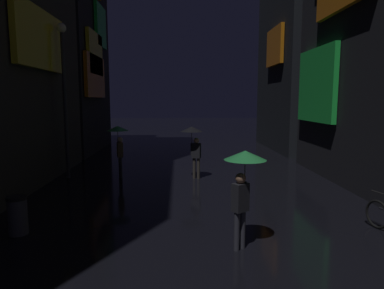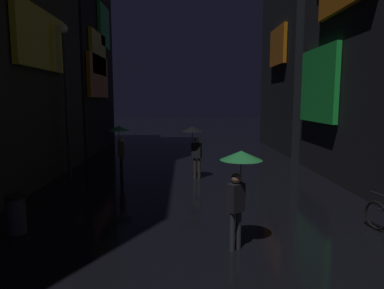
{
  "view_description": "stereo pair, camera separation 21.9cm",
  "coord_description": "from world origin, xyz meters",
  "px_view_note": "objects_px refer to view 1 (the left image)",
  "views": [
    {
      "loc": [
        -0.47,
        -0.12,
        3.19
      ],
      "look_at": [
        0.0,
        11.89,
        1.61
      ],
      "focal_mm": 32.0,
      "sensor_mm": 36.0,
      "label": 1
    },
    {
      "loc": [
        -0.25,
        -0.13,
        3.19
      ],
      "look_at": [
        0.0,
        11.89,
        1.61
      ],
      "focal_mm": 32.0,
      "sensor_mm": 36.0,
      "label": 2
    }
  ],
  "objects_px": {
    "streetlamp_left_far": "(64,85)",
    "trash_bin": "(18,215)",
    "pedestrian_foreground_left_green": "(118,137)",
    "pedestrian_foreground_right_black": "(193,138)",
    "pedestrian_near_crossing_green": "(244,172)"
  },
  "relations": [
    {
      "from": "pedestrian_foreground_right_black",
      "to": "streetlamp_left_far",
      "type": "height_order",
      "value": "streetlamp_left_far"
    },
    {
      "from": "pedestrian_foreground_left_green",
      "to": "pedestrian_near_crossing_green",
      "type": "bearing_deg",
      "value": -61.28
    },
    {
      "from": "streetlamp_left_far",
      "to": "pedestrian_near_crossing_green",
      "type": "bearing_deg",
      "value": -49.42
    },
    {
      "from": "streetlamp_left_far",
      "to": "trash_bin",
      "type": "distance_m",
      "value": 6.85
    },
    {
      "from": "pedestrian_foreground_right_black",
      "to": "trash_bin",
      "type": "xyz_separation_m",
      "value": [
        -4.41,
        -5.65,
        -1.2
      ]
    },
    {
      "from": "pedestrian_foreground_right_black",
      "to": "trash_bin",
      "type": "height_order",
      "value": "pedestrian_foreground_right_black"
    },
    {
      "from": "streetlamp_left_far",
      "to": "pedestrian_foreground_left_green",
      "type": "bearing_deg",
      "value": 3.54
    },
    {
      "from": "pedestrian_foreground_right_black",
      "to": "pedestrian_foreground_left_green",
      "type": "bearing_deg",
      "value": 172.0
    },
    {
      "from": "pedestrian_near_crossing_green",
      "to": "pedestrian_foreground_left_green",
      "type": "height_order",
      "value": "same"
    },
    {
      "from": "pedestrian_near_crossing_green",
      "to": "pedestrian_foreground_right_black",
      "type": "xyz_separation_m",
      "value": [
        -0.79,
        6.58,
        0.0
      ]
    },
    {
      "from": "pedestrian_near_crossing_green",
      "to": "pedestrian_foreground_right_black",
      "type": "height_order",
      "value": "same"
    },
    {
      "from": "pedestrian_foreground_right_black",
      "to": "streetlamp_left_far",
      "type": "bearing_deg",
      "value": 176.62
    },
    {
      "from": "pedestrian_near_crossing_green",
      "to": "trash_bin",
      "type": "relative_size",
      "value": 2.28
    },
    {
      "from": "pedestrian_foreground_left_green",
      "to": "pedestrian_foreground_right_black",
      "type": "distance_m",
      "value": 3.09
    },
    {
      "from": "pedestrian_near_crossing_green",
      "to": "pedestrian_foreground_left_green",
      "type": "xyz_separation_m",
      "value": [
        -3.84,
        7.01,
        0.0
      ]
    }
  ]
}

